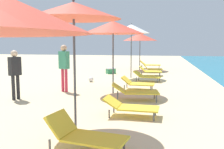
{
  "coord_description": "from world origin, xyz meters",
  "views": [
    {
      "loc": [
        1.93,
        2.68,
        1.87
      ],
      "look_at": [
        0.67,
        9.26,
        1.03
      ],
      "focal_mm": 41.27,
      "sensor_mm": 36.0,
      "label": 1
    }
  ],
  "objects_px": {
    "umbrella_fifth": "(131,29)",
    "person_walking_near": "(15,70)",
    "lounger_third_shoreside": "(131,106)",
    "lounger_fourth_shoreside": "(137,83)",
    "umbrella_farthest": "(140,37)",
    "lounger_third_inland": "(85,134)",
    "lounger_fifth_shoreside": "(150,71)",
    "lounger_fourth_inland": "(135,91)",
    "lounger_farthest_shoreside": "(150,64)",
    "beach_ball": "(91,79)",
    "cooler_box": "(111,71)",
    "umbrella_third": "(74,11)",
    "lounger_fifth_inland": "(147,76)",
    "person_walking_mid": "(64,63)",
    "lounger_farthest_inland": "(152,68)",
    "umbrella_fourth": "(113,27)"
  },
  "relations": [
    {
      "from": "umbrella_fifth",
      "to": "person_walking_mid",
      "type": "distance_m",
      "value": 5.09
    },
    {
      "from": "cooler_box",
      "to": "lounger_fourth_inland",
      "type": "bearing_deg",
      "value": -72.82
    },
    {
      "from": "lounger_third_inland",
      "to": "person_walking_near",
      "type": "xyz_separation_m",
      "value": [
        -3.43,
        3.51,
        0.68
      ]
    },
    {
      "from": "lounger_farthest_shoreside",
      "to": "lounger_fifth_inland",
      "type": "bearing_deg",
      "value": -88.31
    },
    {
      "from": "umbrella_farthest",
      "to": "beach_ball",
      "type": "bearing_deg",
      "value": -107.57
    },
    {
      "from": "umbrella_fifth",
      "to": "person_walking_near",
      "type": "distance_m",
      "value": 6.95
    },
    {
      "from": "lounger_third_inland",
      "to": "beach_ball",
      "type": "distance_m",
      "value": 7.93
    },
    {
      "from": "lounger_third_shoreside",
      "to": "cooler_box",
      "type": "height_order",
      "value": "lounger_third_shoreside"
    },
    {
      "from": "lounger_third_inland",
      "to": "umbrella_fourth",
      "type": "height_order",
      "value": "umbrella_fourth"
    },
    {
      "from": "lounger_third_inland",
      "to": "lounger_farthest_inland",
      "type": "distance_m",
      "value": 12.28
    },
    {
      "from": "person_walking_mid",
      "to": "umbrella_farthest",
      "type": "bearing_deg",
      "value": -175.65
    },
    {
      "from": "lounger_fifth_shoreside",
      "to": "umbrella_fourth",
      "type": "bearing_deg",
      "value": -103.98
    },
    {
      "from": "umbrella_fourth",
      "to": "umbrella_farthest",
      "type": "distance_m",
      "value": 8.35
    },
    {
      "from": "umbrella_fifth",
      "to": "person_walking_near",
      "type": "xyz_separation_m",
      "value": [
        -3.12,
        -6.0,
        -1.6
      ]
    },
    {
      "from": "umbrella_farthest",
      "to": "lounger_fifth_shoreside",
      "type": "bearing_deg",
      "value": -73.97
    },
    {
      "from": "lounger_farthest_shoreside",
      "to": "person_walking_mid",
      "type": "distance_m",
      "value": 9.97
    },
    {
      "from": "lounger_fifth_shoreside",
      "to": "person_walking_near",
      "type": "xyz_separation_m",
      "value": [
        -4.07,
        -7.12,
        0.71
      ]
    },
    {
      "from": "lounger_fourth_inland",
      "to": "person_walking_mid",
      "type": "relative_size",
      "value": 0.89
    },
    {
      "from": "lounger_third_shoreside",
      "to": "umbrella_farthest",
      "type": "height_order",
      "value": "umbrella_farthest"
    },
    {
      "from": "umbrella_farthest",
      "to": "umbrella_fourth",
      "type": "bearing_deg",
      "value": -92.02
    },
    {
      "from": "lounger_third_inland",
      "to": "lounger_fourth_shoreside",
      "type": "height_order",
      "value": "lounger_third_inland"
    },
    {
      "from": "person_walking_near",
      "to": "umbrella_fifth",
      "type": "bearing_deg",
      "value": 89.79
    },
    {
      "from": "person_walking_near",
      "to": "lounger_farthest_shoreside",
      "type": "bearing_deg",
      "value": 98.04
    },
    {
      "from": "beach_ball",
      "to": "cooler_box",
      "type": "bearing_deg",
      "value": 85.02
    },
    {
      "from": "umbrella_third",
      "to": "lounger_third_shoreside",
      "type": "height_order",
      "value": "umbrella_third"
    },
    {
      "from": "lounger_fourth_inland",
      "to": "cooler_box",
      "type": "xyz_separation_m",
      "value": [
        -2.16,
        6.99,
        -0.13
      ]
    },
    {
      "from": "umbrella_farthest",
      "to": "lounger_farthest_inland",
      "type": "height_order",
      "value": "umbrella_farthest"
    },
    {
      "from": "lounger_fifth_shoreside",
      "to": "umbrella_farthest",
      "type": "bearing_deg",
      "value": 103.54
    },
    {
      "from": "lounger_fourth_inland",
      "to": "lounger_fifth_inland",
      "type": "distance_m",
      "value": 4.22
    },
    {
      "from": "umbrella_farthest",
      "to": "lounger_farthest_inland",
      "type": "xyz_separation_m",
      "value": [
        0.88,
        -1.23,
        -2.0
      ]
    },
    {
      "from": "lounger_fourth_shoreside",
      "to": "umbrella_third",
      "type": "bearing_deg",
      "value": -97.12
    },
    {
      "from": "umbrella_fourth",
      "to": "umbrella_farthest",
      "type": "bearing_deg",
      "value": 87.98
    },
    {
      "from": "lounger_third_shoreside",
      "to": "umbrella_fifth",
      "type": "height_order",
      "value": "umbrella_fifth"
    },
    {
      "from": "lounger_fourth_inland",
      "to": "lounger_farthest_shoreside",
      "type": "distance_m",
      "value": 10.54
    },
    {
      "from": "lounger_third_inland",
      "to": "lounger_fourth_inland",
      "type": "relative_size",
      "value": 0.91
    },
    {
      "from": "lounger_third_shoreside",
      "to": "umbrella_fifth",
      "type": "bearing_deg",
      "value": 99.21
    },
    {
      "from": "lounger_farthest_shoreside",
      "to": "cooler_box",
      "type": "distance_m",
      "value": 4.16
    },
    {
      "from": "umbrella_fifth",
      "to": "person_walking_near",
      "type": "relative_size",
      "value": 1.77
    },
    {
      "from": "umbrella_fifth",
      "to": "lounger_farthest_inland",
      "type": "height_order",
      "value": "umbrella_fifth"
    },
    {
      "from": "lounger_third_shoreside",
      "to": "lounger_fourth_shoreside",
      "type": "relative_size",
      "value": 1.07
    },
    {
      "from": "umbrella_fourth",
      "to": "lounger_farthest_inland",
      "type": "height_order",
      "value": "umbrella_fourth"
    },
    {
      "from": "lounger_fifth_shoreside",
      "to": "lounger_third_shoreside",
      "type": "bearing_deg",
      "value": -93.31
    },
    {
      "from": "lounger_fifth_shoreside",
      "to": "cooler_box",
      "type": "bearing_deg",
      "value": 166.76
    },
    {
      "from": "umbrella_farthest",
      "to": "lounger_third_inland",
      "type": "bearing_deg",
      "value": -89.27
    },
    {
      "from": "lounger_fifth_shoreside",
      "to": "cooler_box",
      "type": "xyz_separation_m",
      "value": [
        -2.37,
        0.45,
        -0.1
      ]
    },
    {
      "from": "umbrella_third",
      "to": "person_walking_near",
      "type": "height_order",
      "value": "umbrella_third"
    },
    {
      "from": "umbrella_fifth",
      "to": "lounger_fifth_shoreside",
      "type": "distance_m",
      "value": 2.74
    },
    {
      "from": "umbrella_fifth",
      "to": "lounger_farthest_shoreside",
      "type": "height_order",
      "value": "umbrella_fifth"
    },
    {
      "from": "lounger_third_shoreside",
      "to": "cooler_box",
      "type": "distance_m",
      "value": 9.12
    },
    {
      "from": "lounger_fourth_shoreside",
      "to": "umbrella_farthest",
      "type": "xyz_separation_m",
      "value": [
        -0.52,
        7.42,
        1.98
      ]
    }
  ]
}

